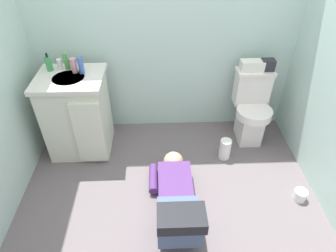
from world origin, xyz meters
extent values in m
cube|color=#655B5E|center=(0.00, 0.00, -0.02)|extent=(3.06, 3.19, 0.04)
cube|color=#B0CDC3|center=(0.00, 1.14, 1.20)|extent=(2.72, 0.08, 2.40)
cube|color=silver|center=(0.87, 0.79, 0.19)|extent=(0.22, 0.30, 0.38)
cylinder|color=silver|center=(0.87, 0.73, 0.38)|extent=(0.35, 0.35, 0.08)
cube|color=silver|center=(0.87, 0.92, 0.55)|extent=(0.34, 0.17, 0.34)
cube|color=silver|center=(0.87, 0.92, 0.73)|extent=(0.36, 0.19, 0.03)
cube|color=beige|center=(-0.86, 0.74, 0.39)|extent=(0.56, 0.48, 0.78)
cube|color=silver|center=(-0.86, 0.74, 0.80)|extent=(0.60, 0.52, 0.04)
cylinder|color=silver|center=(-0.86, 0.72, 0.79)|extent=(0.28, 0.28, 0.05)
cube|color=beige|center=(-0.71, 0.48, 0.37)|extent=(0.26, 0.03, 0.66)
cylinder|color=silver|center=(-0.86, 0.88, 0.87)|extent=(0.02, 0.02, 0.10)
cube|color=#512D6B|center=(0.05, 0.04, 0.09)|extent=(0.29, 0.52, 0.17)
sphere|color=tan|center=(0.05, 0.37, 0.10)|extent=(0.19, 0.19, 0.19)
cube|color=#495B7D|center=(0.05, -0.32, 0.18)|extent=(0.31, 0.28, 0.20)
cube|color=#495B7D|center=(0.05, -0.46, 0.30)|extent=(0.31, 0.12, 0.32)
cube|color=black|center=(0.05, -0.50, 0.47)|extent=(0.31, 0.19, 0.09)
cylinder|color=#512D6B|center=(-0.14, 0.20, 0.06)|extent=(0.08, 0.30, 0.08)
cube|color=silver|center=(0.83, 0.92, 0.80)|extent=(0.22, 0.11, 0.10)
cube|color=#26262D|center=(0.98, 0.92, 0.81)|extent=(0.12, 0.09, 0.11)
cylinder|color=#3D9355|center=(-1.05, 0.86, 0.89)|extent=(0.06, 0.06, 0.13)
cylinder|color=black|center=(-1.05, 0.86, 0.97)|extent=(0.02, 0.02, 0.04)
cylinder|color=white|center=(-0.96, 0.87, 0.87)|extent=(0.04, 0.04, 0.10)
cylinder|color=#509D52|center=(-0.90, 0.88, 0.90)|extent=(0.04, 0.04, 0.15)
cylinder|color=pink|center=(-0.82, 0.81, 0.89)|extent=(0.05, 0.05, 0.13)
cylinder|color=#3D61B2|center=(-0.75, 0.79, 0.89)|extent=(0.05, 0.05, 0.15)
cylinder|color=white|center=(0.57, 0.51, 0.11)|extent=(0.11, 0.11, 0.22)
cylinder|color=white|center=(1.12, -0.03, 0.05)|extent=(0.11, 0.11, 0.10)
camera|label=1|loc=(-0.07, -1.57, 2.05)|focal=31.05mm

